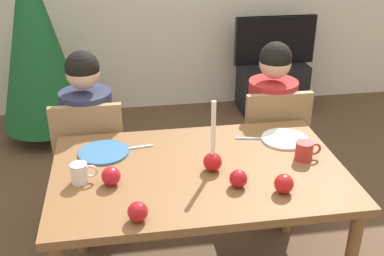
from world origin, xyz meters
TOP-DOWN VIEW (x-y plane):
  - dining_table at (0.00, 0.00)m, footprint 1.40×0.90m
  - chair_left at (-0.55, 0.61)m, footprint 0.40×0.40m
  - chair_right at (0.57, 0.61)m, footprint 0.40×0.40m
  - person_left_child at (-0.55, 0.64)m, footprint 0.30×0.30m
  - person_right_child at (0.57, 0.64)m, footprint 0.30×0.30m
  - tv_stand at (1.14, 2.30)m, footprint 0.64×0.40m
  - tv at (1.14, 2.30)m, footprint 0.79×0.05m
  - christmas_tree at (-1.01, 1.98)m, footprint 0.71×0.71m
  - candle_centerpiece at (0.06, -0.03)m, footprint 0.09×0.09m
  - plate_left at (-0.45, 0.22)m, footprint 0.26×0.26m
  - plate_right at (0.51, 0.22)m, footprint 0.25×0.25m
  - mug_left at (-0.55, -0.04)m, footprint 0.12×0.08m
  - mug_right at (0.54, 0.01)m, footprint 0.13×0.09m
  - fork_left at (-0.29, 0.25)m, footprint 0.18×0.04m
  - fork_right at (0.34, 0.26)m, footprint 0.18×0.05m
  - apple_near_candle at (-0.41, -0.08)m, footprint 0.09×0.09m
  - apple_by_left_plate at (0.15, -0.19)m, footprint 0.08×0.08m
  - apple_by_right_mug at (-0.31, -0.36)m, footprint 0.08×0.08m
  - apple_far_edge at (0.33, -0.26)m, footprint 0.09×0.09m

SIDE VIEW (x-z plane):
  - tv_stand at x=1.14m, z-range 0.00..0.48m
  - chair_left at x=-0.55m, z-range 0.06..0.96m
  - chair_right at x=0.57m, z-range 0.06..0.96m
  - person_left_child at x=-0.55m, z-range -0.02..1.16m
  - person_right_child at x=0.57m, z-range -0.02..1.16m
  - dining_table at x=0.00m, z-range 0.29..1.04m
  - tv at x=1.14m, z-range 0.48..0.94m
  - fork_left at x=-0.29m, z-range 0.75..0.76m
  - fork_right at x=0.34m, z-range 0.75..0.76m
  - plate_left at x=-0.45m, z-range 0.75..0.76m
  - plate_right at x=0.51m, z-range 0.75..0.76m
  - apple_by_left_plate at x=0.15m, z-range 0.75..0.83m
  - apple_by_right_mug at x=-0.31m, z-range 0.75..0.83m
  - apple_far_edge at x=0.33m, z-range 0.75..0.84m
  - apple_near_candle at x=-0.41m, z-range 0.75..0.84m
  - mug_right at x=0.54m, z-range 0.75..0.84m
  - mug_left at x=-0.55m, z-range 0.75..0.85m
  - candle_centerpiece at x=0.06m, z-range 0.64..1.00m
  - christmas_tree at x=-1.01m, z-range 0.03..1.75m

